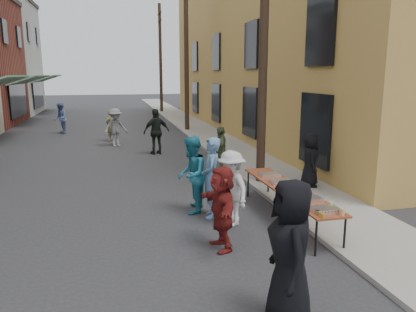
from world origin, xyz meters
name	(u,v)px	position (x,y,z in m)	size (l,w,h in m)	color
ground	(117,234)	(0.00, 0.00, 0.00)	(120.00, 120.00, 0.00)	#28282B
sidewalk	(199,130)	(5.00, 15.00, 0.05)	(2.20, 60.00, 0.10)	gray
building_ochre	(305,43)	(11.10, 14.00, 5.00)	(10.00, 28.00, 10.00)	#B69641
utility_pole_near	(264,30)	(4.30, 3.00, 4.50)	(0.26, 0.26, 9.00)	#2D2116
utility_pole_mid	(186,52)	(4.30, 15.00, 4.50)	(0.26, 0.26, 9.00)	#2D2116
utility_pole_far	(161,59)	(4.30, 27.00, 4.50)	(0.26, 0.26, 9.00)	#2D2116
serving_table	(288,190)	(3.80, -0.05, 0.71)	(0.70, 4.00, 0.75)	maroon
catering_tray_sausage	(325,210)	(3.80, -1.70, 0.79)	(0.50, 0.33, 0.08)	maroon
catering_tray_foil_b	(309,199)	(3.80, -1.05, 0.79)	(0.50, 0.33, 0.08)	#B2B2B7
catering_tray_buns	(294,190)	(3.80, -0.35, 0.79)	(0.50, 0.33, 0.08)	tan
catering_tray_foil_d	(281,182)	(3.80, 0.35, 0.79)	(0.50, 0.33, 0.08)	#B2B2B7
catering_tray_buns_end	(270,175)	(3.80, 1.05, 0.79)	(0.50, 0.33, 0.08)	tan
condiment_jar_a	(323,216)	(3.58, -2.00, 0.79)	(0.07, 0.07, 0.08)	#A57F26
condiment_jar_b	(320,214)	(3.58, -1.90, 0.79)	(0.07, 0.07, 0.08)	#A57F26
condiment_jar_c	(317,212)	(3.58, -1.80, 0.79)	(0.07, 0.07, 0.08)	#A57F26
cup_stack	(342,212)	(4.00, -1.95, 0.81)	(0.08, 0.08, 0.12)	tan
guest_front_a	(290,252)	(2.19, -3.63, 0.98)	(0.96, 0.63, 1.97)	black
guest_front_b	(211,178)	(2.16, 0.56, 0.94)	(0.68, 0.45, 1.87)	#547CA3
guest_front_c	(192,175)	(1.79, 0.98, 0.93)	(0.90, 0.70, 1.85)	teal
guest_front_d	(231,188)	(2.46, -0.05, 0.83)	(1.08, 0.62, 1.67)	silver
guest_front_e	(221,151)	(3.40, 4.24, 0.81)	(0.95, 0.40, 1.63)	#515F37
guest_queue_back	(222,208)	(1.93, -1.20, 0.81)	(1.50, 0.48, 1.62)	maroon
server	(310,160)	(5.45, 2.10, 0.87)	(0.75, 0.49, 1.53)	black
passerby_left	(116,127)	(0.18, 10.71, 0.87)	(1.12, 0.65, 1.74)	slate
passerby_mid	(156,132)	(1.79, 8.39, 0.94)	(1.10, 0.46, 1.88)	black
passerby_right	(111,125)	(-0.05, 12.26, 0.78)	(0.57, 0.37, 1.56)	olive
passerby_far	(60,118)	(-2.74, 15.49, 0.86)	(0.83, 0.65, 1.71)	#51659C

